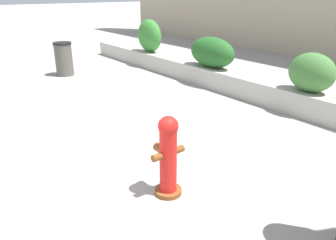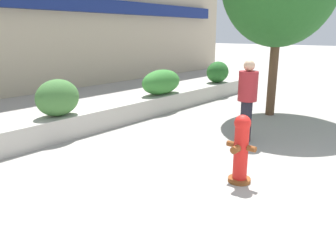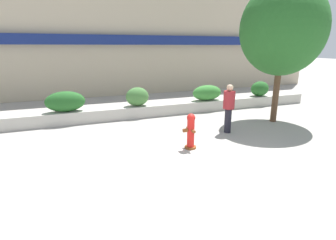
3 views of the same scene
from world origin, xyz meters
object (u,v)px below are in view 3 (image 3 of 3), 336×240
object	(u,v)px
street_tree	(283,29)
pedestrian	(229,106)
fire_hydrant	(191,131)
hedge_bush_3	(207,93)
hedge_bush_1	(65,102)
hedge_bush_4	(260,89)
hedge_bush_2	(137,97)

from	to	relation	value
street_tree	pedestrian	size ratio (longest dim) A/B	3.10
fire_hydrant	street_tree	xyz separation A→B (m)	(4.48, 1.45, 3.06)
fire_hydrant	hedge_bush_3	bearing A→B (deg)	55.33
hedge_bush_1	fire_hydrant	distance (m)	5.39
hedge_bush_4	fire_hydrant	distance (m)	7.25
street_tree	hedge_bush_4	bearing A→B (deg)	61.25
hedge_bush_3	hedge_bush_4	xyz separation A→B (m)	(3.10, 0.00, 0.02)
hedge_bush_2	pedestrian	world-z (taller)	pedestrian
hedge_bush_2	street_tree	bearing A→B (deg)	-28.07
fire_hydrant	hedge_bush_2	bearing A→B (deg)	97.60
hedge_bush_4	fire_hydrant	bearing A→B (deg)	-145.26
hedge_bush_2	hedge_bush_3	bearing A→B (deg)	0.00
hedge_bush_1	hedge_bush_4	size ratio (longest dim) A/B	1.51
hedge_bush_3	fire_hydrant	xyz separation A→B (m)	(-2.85, -4.13, -0.31)
hedge_bush_2	fire_hydrant	bearing A→B (deg)	-82.40
hedge_bush_4	hedge_bush_3	bearing A→B (deg)	180.00
street_tree	pedestrian	world-z (taller)	street_tree
fire_hydrant	pedestrian	distance (m)	2.15
hedge_bush_1	hedge_bush_4	xyz separation A→B (m)	(9.40, 0.00, -0.02)
hedge_bush_3	hedge_bush_4	distance (m)	3.10
hedge_bush_1	pedestrian	size ratio (longest dim) A/B	0.87
hedge_bush_1	fire_hydrant	world-z (taller)	hedge_bush_1
street_tree	pedestrian	bearing A→B (deg)	-167.87
fire_hydrant	pedestrian	xyz separation A→B (m)	(1.90, 0.89, 0.44)
hedge_bush_1	hedge_bush_2	xyz separation A→B (m)	(2.90, 0.00, -0.00)
hedge_bush_3	fire_hydrant	size ratio (longest dim) A/B	1.37
hedge_bush_2	pedestrian	size ratio (longest dim) A/B	0.57
hedge_bush_3	pedestrian	world-z (taller)	pedestrian
hedge_bush_2	fire_hydrant	size ratio (longest dim) A/B	0.92
hedge_bush_4	pedestrian	size ratio (longest dim) A/B	0.58
fire_hydrant	street_tree	bearing A→B (deg)	17.88
hedge_bush_1	pedestrian	distance (m)	6.25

